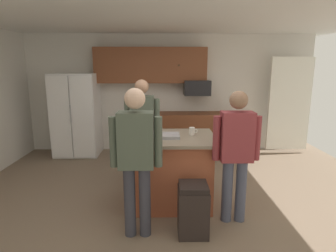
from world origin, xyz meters
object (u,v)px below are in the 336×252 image
glass_pilsner (147,129)px  person_host_foreground (136,154)px  microwave_over_range (197,88)px  kitchen_island (168,170)px  glass_short_whisky (133,135)px  person_elder_center (236,149)px  refrigerator (76,115)px  person_guest_right (142,124)px  glass_stout_tall (141,131)px  serving_tray (163,136)px  trash_bin (193,209)px  glass_dark_ale (134,131)px  mug_blue_stoneware (192,131)px

glass_pilsner → person_host_foreground: bearing=-93.8°
microwave_over_range → glass_pilsner: 2.43m
kitchen_island → glass_pilsner: (-0.30, 0.19, 0.54)m
glass_short_whisky → person_elder_center: bearing=-11.2°
refrigerator → person_guest_right: bearing=-44.5°
glass_stout_tall → serving_tray: 0.30m
glass_pilsner → glass_short_whisky: glass_short_whisky is taller
refrigerator → serving_tray: bearing=-51.0°
kitchen_island → glass_short_whisky: size_ratio=7.69×
refrigerator → serving_tray: size_ratio=4.01×
person_guest_right → trash_bin: bearing=-4.3°
person_host_foreground → glass_short_whisky: (-0.09, 0.54, 0.08)m
microwave_over_range → person_host_foreground: person_host_foreground is taller
refrigerator → glass_dark_ale: refrigerator is taller
person_guest_right → mug_blue_stoneware: person_guest_right is taller
microwave_over_range → person_guest_right: (-1.07, -1.63, -0.47)m
glass_dark_ale → trash_bin: (0.74, -0.80, -0.74)m
glass_pilsner → person_elder_center: bearing=-31.5°
person_host_foreground → glass_pilsner: person_host_foreground is taller
mug_blue_stoneware → glass_pilsner: glass_pilsner is taller
person_guest_right → serving_tray: bearing=-5.5°
serving_tray → glass_stout_tall: bearing=170.3°
kitchen_island → glass_stout_tall: size_ratio=8.23×
glass_pilsner → glass_stout_tall: 0.19m
refrigerator → mug_blue_stoneware: bearing=-44.0°
glass_pilsner → serving_tray: (0.22, -0.23, -0.04)m
refrigerator → serving_tray: (1.87, -2.31, 0.11)m
refrigerator → glass_short_whisky: (1.50, -2.51, 0.17)m
microwave_over_range → person_guest_right: 2.00m
mug_blue_stoneware → kitchen_island: bearing=-167.3°
kitchen_island → person_elder_center: (0.80, -0.49, 0.44)m
serving_tray → person_guest_right: bearing=112.8°
serving_tray → trash_bin: 1.05m
refrigerator → glass_short_whisky: size_ratio=10.60×
microwave_over_range → glass_short_whisky: 2.88m
person_elder_center → glass_pilsner: size_ratio=13.00×
glass_short_whisky → microwave_over_range: bearing=67.2°
glass_stout_tall → person_host_foreground: bearing=-89.6°
person_guest_right → glass_dark_ale: (-0.06, -0.72, 0.06)m
glass_stout_tall → serving_tray: (0.29, -0.05, -0.06)m
microwave_over_range → person_guest_right: size_ratio=0.33×
mug_blue_stoneware → glass_dark_ale: (-0.80, -0.04, 0.02)m
person_guest_right → mug_blue_stoneware: (0.74, -0.69, 0.04)m
person_guest_right → glass_short_whisky: bearing=-30.4°
kitchen_island → person_host_foreground: size_ratio=0.76×
person_guest_right → serving_tray: 0.87m
refrigerator → person_host_foreground: 3.44m
mug_blue_stoneware → serving_tray: size_ratio=0.27×
microwave_over_range → person_elder_center: 2.92m
kitchen_island → glass_dark_ale: bearing=175.6°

